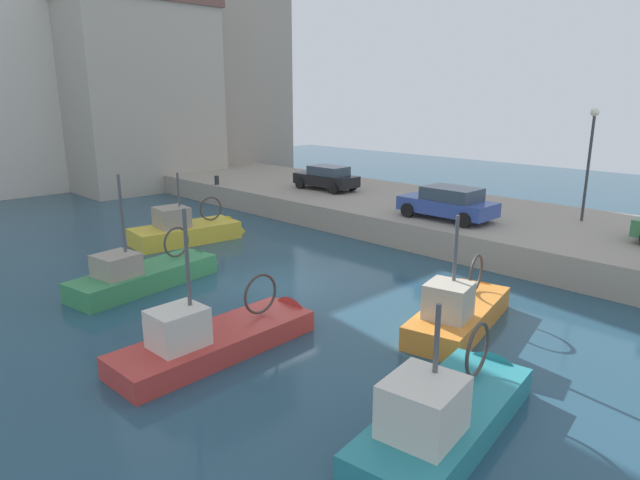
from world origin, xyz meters
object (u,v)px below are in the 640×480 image
object	(u,v)px
fishing_boat_teal	(452,420)
fishing_boat_orange	(462,319)
fishing_boat_green	(152,281)
fishing_boat_yellow	(193,238)
fishing_boat_red	(228,344)
parked_car_black	(327,178)
parked_car_blue	(448,203)
quay_streetlamp	(591,146)
mooring_bollard_mid	(217,180)

from	to	relation	value
fishing_boat_teal	fishing_boat_orange	bearing A→B (deg)	29.14
fishing_boat_green	fishing_boat_yellow	size ratio (longest dim) A/B	1.09
fishing_boat_teal	fishing_boat_red	size ratio (longest dim) A/B	0.96
fishing_boat_teal	parked_car_black	world-z (taller)	fishing_boat_teal
parked_car_blue	parked_car_black	bearing A→B (deg)	79.42
fishing_boat_green	fishing_boat_yellow	xyz separation A→B (m)	(4.35, 4.28, 0.02)
fishing_boat_yellow	fishing_boat_red	xyz separation A→B (m)	(-5.43, -10.39, -0.01)
fishing_boat_orange	quay_streetlamp	world-z (taller)	quay_streetlamp
fishing_boat_orange	parked_car_black	world-z (taller)	fishing_boat_orange
fishing_boat_red	fishing_boat_yellow	bearing A→B (deg)	62.40
fishing_boat_green	parked_car_black	bearing A→B (deg)	19.36
fishing_boat_teal	fishing_boat_yellow	bearing A→B (deg)	75.40
fishing_boat_yellow	quay_streetlamp	xyz separation A→B (m)	(11.58, -13.05, 4.32)
mooring_bollard_mid	quay_streetlamp	bearing A→B (deg)	-73.97
mooring_bollard_mid	fishing_boat_green	bearing A→B (deg)	-133.32
fishing_boat_teal	fishing_boat_yellow	size ratio (longest dim) A/B	1.07
mooring_bollard_mid	quay_streetlamp	distance (m)	20.67
fishing_boat_teal	fishing_boat_yellow	distance (m)	17.15
mooring_bollard_mid	parked_car_blue	bearing A→B (deg)	-83.56
fishing_boat_red	parked_car_black	world-z (taller)	fishing_boat_red
fishing_boat_teal	mooring_bollard_mid	world-z (taller)	fishing_boat_teal
fishing_boat_red	mooring_bollard_mid	bearing A→B (deg)	56.24
fishing_boat_yellow	parked_car_blue	size ratio (longest dim) A/B	1.36
fishing_boat_orange	fishing_boat_teal	bearing A→B (deg)	-150.86
fishing_boat_green	fishing_boat_teal	size ratio (longest dim) A/B	1.02
fishing_boat_teal	mooring_bollard_mid	size ratio (longest dim) A/B	11.18
parked_car_blue	mooring_bollard_mid	size ratio (longest dim) A/B	7.70
fishing_boat_yellow	parked_car_blue	xyz separation A→B (m)	(7.66, -8.72, 1.80)
fishing_boat_green	quay_streetlamp	size ratio (longest dim) A/B	1.30
mooring_bollard_mid	fishing_boat_orange	bearing A→B (deg)	-104.96
quay_streetlamp	fishing_boat_orange	bearing A→B (deg)	-175.40
parked_car_black	fishing_boat_yellow	bearing A→B (deg)	-176.69
fishing_boat_orange	fishing_boat_teal	distance (m)	5.45
fishing_boat_green	fishing_boat_teal	world-z (taller)	fishing_boat_green
parked_car_blue	parked_car_black	world-z (taller)	parked_car_blue
parked_car_blue	parked_car_black	distance (m)	9.43
fishing_boat_orange	parked_car_blue	size ratio (longest dim) A/B	1.35
fishing_boat_teal	fishing_boat_red	bearing A→B (deg)	100.09
fishing_boat_red	quay_streetlamp	bearing A→B (deg)	-8.89
fishing_boat_orange	quay_streetlamp	xyz separation A→B (m)	(11.14, 0.90, 4.32)
parked_car_blue	fishing_boat_teal	bearing A→B (deg)	-146.68
fishing_boat_orange	parked_car_blue	world-z (taller)	fishing_boat_orange
fishing_boat_green	fishing_boat_yellow	bearing A→B (deg)	44.59
fishing_boat_green	fishing_boat_teal	bearing A→B (deg)	-89.90
fishing_boat_yellow	fishing_boat_red	world-z (taller)	fishing_boat_red
fishing_boat_red	fishing_boat_teal	bearing A→B (deg)	-79.91
fishing_boat_yellow	mooring_bollard_mid	size ratio (longest dim) A/B	10.44
fishing_boat_orange	fishing_boat_yellow	bearing A→B (deg)	91.81
fishing_boat_yellow	parked_car_black	bearing A→B (deg)	3.31
mooring_bollard_mid	quay_streetlamp	xyz separation A→B (m)	(5.65, -19.66, 2.98)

